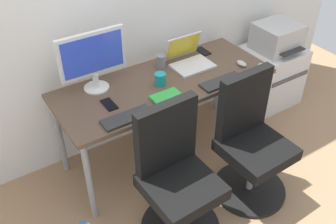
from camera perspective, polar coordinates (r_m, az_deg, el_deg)
name	(u,v)px	position (r m, az deg, el deg)	size (l,w,h in m)	color
ground_plane	(165,153)	(3.26, -0.48, -6.07)	(5.28, 5.28, 0.00)	#9E7A56
desk	(164,89)	(2.86, -0.54, 3.45)	(1.62, 0.65, 0.72)	brown
office_chair_left	(176,180)	(2.47, 1.19, -9.99)	(0.54, 0.54, 0.94)	black
office_chair_right	(250,143)	(2.78, 12.10, -4.59)	(0.54, 0.54, 0.94)	black
side_cabinet	(270,75)	(3.85, 14.89, 5.30)	(0.50, 0.47, 0.57)	silver
printer	(277,37)	(3.66, 15.89, 10.66)	(0.38, 0.40, 0.24)	#B7B7B7
desktop_monitor	(93,57)	(2.67, -11.11, 7.95)	(0.48, 0.18, 0.43)	silver
open_laptop	(189,58)	(3.02, 3.07, 8.03)	(0.31, 0.29, 0.22)	silver
keyboard_by_monitor	(127,118)	(2.47, -6.06, -0.82)	(0.34, 0.12, 0.02)	#2D2D2D
keyboard_by_laptop	(222,82)	(2.83, 8.00, 4.45)	(0.34, 0.12, 0.02)	#2D2D2D
mouse_by_monitor	(242,63)	(3.07, 10.87, 7.08)	(0.06, 0.10, 0.03)	#B7B7B7
mouse_by_laptop	(263,66)	(3.06, 13.94, 6.58)	(0.06, 0.10, 0.03)	silver
coffee_mug	(160,79)	(2.76, -1.16, 4.87)	(0.08, 0.08, 0.09)	teal
pen_cup	(161,62)	(2.97, -1.05, 7.48)	(0.07, 0.07, 0.10)	slate
phone_near_monitor	(109,104)	(2.61, -8.72, 1.13)	(0.07, 0.14, 0.01)	black
phone_near_laptop	(203,51)	(3.23, 5.21, 8.97)	(0.07, 0.14, 0.01)	black
notebook	(167,98)	(2.62, -0.10, 2.10)	(0.21, 0.15, 0.03)	green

